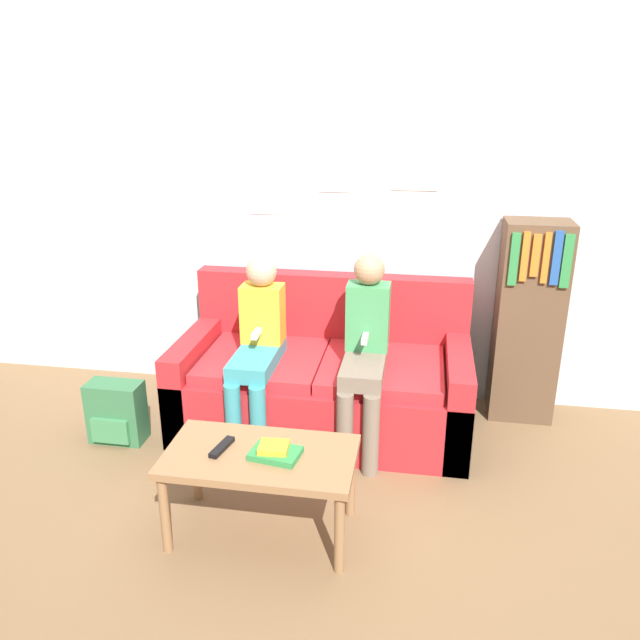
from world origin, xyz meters
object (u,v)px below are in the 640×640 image
Objects in this scene: coffee_table at (260,464)px; backpack at (116,413)px; person_left at (258,342)px; person_right at (365,346)px; bookshelf at (528,322)px; couch at (324,381)px; tv_remote at (222,447)px.

backpack is (-1.05, 0.65, -0.19)m from coffee_table.
person_right reaches higher than person_left.
bookshelf reaches higher than person_right.
couch is 9.87× the size of tv_remote.
person_right is 1.04m from tv_remote.
tv_remote is (-0.30, -1.06, 0.15)m from couch.
coffee_table is 1.93m from bookshelf.
couch is 1.38× the size of bookshelf.
person_right is 6.34× the size of tv_remote.
coffee_table is 0.69× the size of bookshelf.
couch is 2.01× the size of coffee_table.
couch is 4.69× the size of backpack.
person_right is (0.38, 0.86, 0.25)m from coffee_table.
tv_remote reaches higher than coffee_table.
backpack is (-2.37, -0.73, -0.45)m from bookshelf.
backpack is at bearing -171.79° from person_right.
tv_remote is 0.14× the size of bookshelf.
person_left is 1.65m from bookshelf.
bookshelf is (0.94, 0.53, 0.01)m from person_right.
person_right is at bearing 68.88° from tv_remote.
person_left is at bearing -161.10° from bookshelf.
coffee_table is 0.19m from tv_remote.
person_left is 0.86× the size of bookshelf.
bookshelf is at bearing 18.90° from person_left.
couch reaches higher than tv_remote.
coffee_table is (-0.12, -1.06, 0.09)m from couch.
backpack is (-0.87, 0.65, -0.26)m from tv_remote.
bookshelf is (1.32, 1.39, 0.26)m from coffee_table.
tv_remote reaches higher than backpack.
tv_remote is (-0.18, 0.00, 0.07)m from coffee_table.
coffee_table is 2.34× the size of backpack.
bookshelf is at bearing 29.32° from person_right.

